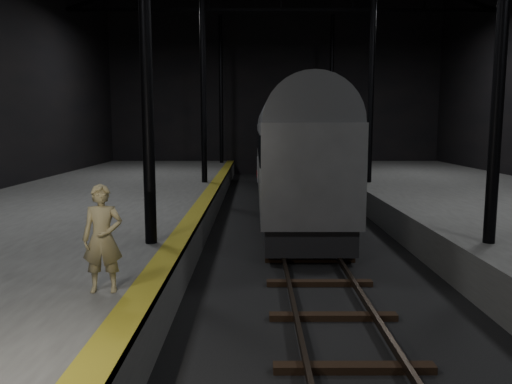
{
  "coord_description": "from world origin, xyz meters",
  "views": [
    {
      "loc": [
        -1.47,
        -14.96,
        3.63
      ],
      "look_at": [
        -1.44,
        -2.86,
        2.0
      ],
      "focal_mm": 35.0,
      "sensor_mm": 36.0,
      "label": 1
    }
  ],
  "objects": [
    {
      "name": "tactile_strip",
      "position": [
        -3.25,
        0.0,
        1.0
      ],
      "size": [
        0.5,
        43.8,
        0.01
      ],
      "primitive_type": "cube",
      "color": "olive",
      "rests_on": "platform_left"
    },
    {
      "name": "woman",
      "position": [
        -3.86,
        -7.29,
        1.86
      ],
      "size": [
        0.66,
        0.47,
        1.72
      ],
      "primitive_type": "imported",
      "rotation": [
        0.0,
        0.0,
        0.1
      ],
      "color": "#9A8C5E",
      "rests_on": "platform_left"
    },
    {
      "name": "platform_left",
      "position": [
        -7.5,
        0.0,
        0.5
      ],
      "size": [
        9.0,
        43.8,
        1.0
      ],
      "primitive_type": "cube",
      "color": "#4A4A48",
      "rests_on": "ground"
    },
    {
      "name": "track",
      "position": [
        0.0,
        0.0,
        0.07
      ],
      "size": [
        2.4,
        43.0,
        0.24
      ],
      "color": "#3F3328",
      "rests_on": "ground"
    },
    {
      "name": "ground",
      "position": [
        0.0,
        0.0,
        0.0
      ],
      "size": [
        44.0,
        44.0,
        0.0
      ],
      "primitive_type": "plane",
      "color": "black",
      "rests_on": "ground"
    },
    {
      "name": "train",
      "position": [
        -0.0,
        6.44,
        2.72
      ],
      "size": [
        2.73,
        18.22,
        4.87
      ],
      "color": "#969A9E",
      "rests_on": "ground"
    }
  ]
}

